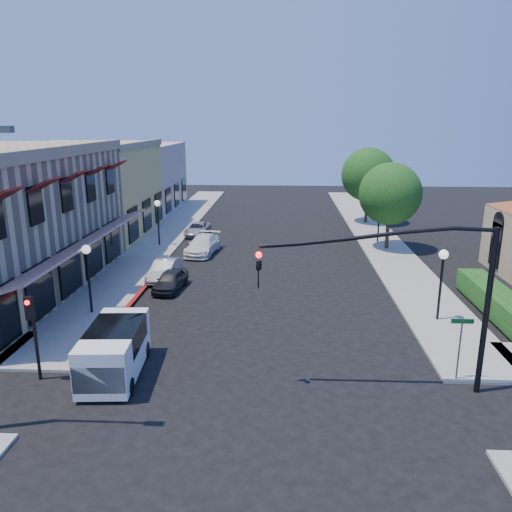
# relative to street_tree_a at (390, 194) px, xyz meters

# --- Properties ---
(ground) EXTENTS (120.00, 120.00, 0.00)m
(ground) POSITION_rel_street_tree_a_xyz_m (-8.80, -22.00, -4.19)
(ground) COLOR black
(ground) RESTS_ON ground
(sidewalk_left) EXTENTS (3.50, 50.00, 0.12)m
(sidewalk_left) POSITION_rel_street_tree_a_xyz_m (-17.55, 5.00, -4.13)
(sidewalk_left) COLOR gray
(sidewalk_left) RESTS_ON ground
(sidewalk_right) EXTENTS (3.50, 50.00, 0.12)m
(sidewalk_right) POSITION_rel_street_tree_a_xyz_m (-0.05, 5.00, -4.13)
(sidewalk_right) COLOR gray
(sidewalk_right) RESTS_ON ground
(curb_red_strip) EXTENTS (0.25, 10.00, 0.06)m
(curb_red_strip) POSITION_rel_street_tree_a_xyz_m (-15.70, -14.00, -4.19)
(curb_red_strip) COLOR maroon
(curb_red_strip) RESTS_ON ground
(yellow_stucco_building) EXTENTS (10.00, 12.00, 7.60)m
(yellow_stucco_building) POSITION_rel_street_tree_a_xyz_m (-24.30, 4.00, -0.39)
(yellow_stucco_building) COLOR tan
(yellow_stucco_building) RESTS_ON ground
(pink_stucco_building) EXTENTS (10.00, 12.00, 7.00)m
(pink_stucco_building) POSITION_rel_street_tree_a_xyz_m (-24.30, 16.00, -0.69)
(pink_stucco_building) COLOR #C7A296
(pink_stucco_building) RESTS_ON ground
(hedge) EXTENTS (1.40, 8.00, 1.10)m
(hedge) POSITION_rel_street_tree_a_xyz_m (2.90, -13.00, -4.19)
(hedge) COLOR #1A4915
(hedge) RESTS_ON ground
(street_tree_a) EXTENTS (4.56, 4.56, 6.48)m
(street_tree_a) POSITION_rel_street_tree_a_xyz_m (0.00, 0.00, 0.00)
(street_tree_a) COLOR #362315
(street_tree_a) RESTS_ON ground
(street_tree_b) EXTENTS (4.94, 4.94, 7.02)m
(street_tree_b) POSITION_rel_street_tree_a_xyz_m (0.00, 10.00, 0.35)
(street_tree_b) COLOR #362315
(street_tree_b) RESTS_ON ground
(signal_mast_arm) EXTENTS (8.01, 0.39, 6.00)m
(signal_mast_arm) POSITION_rel_street_tree_a_xyz_m (-2.94, -20.50, -0.11)
(signal_mast_arm) COLOR black
(signal_mast_arm) RESTS_ON ground
(secondary_signal) EXTENTS (0.28, 0.42, 3.32)m
(secondary_signal) POSITION_rel_street_tree_a_xyz_m (-16.80, -20.59, -1.88)
(secondary_signal) COLOR black
(secondary_signal) RESTS_ON ground
(street_name_sign) EXTENTS (0.80, 0.06, 2.50)m
(street_name_sign) POSITION_rel_street_tree_a_xyz_m (-1.30, -19.80, -2.50)
(street_name_sign) COLOR #595B5E
(street_name_sign) RESTS_ON ground
(lamppost_left_near) EXTENTS (0.44, 0.44, 3.57)m
(lamppost_left_near) POSITION_rel_street_tree_a_xyz_m (-17.30, -14.00, -1.46)
(lamppost_left_near) COLOR black
(lamppost_left_near) RESTS_ON ground
(lamppost_left_far) EXTENTS (0.44, 0.44, 3.57)m
(lamppost_left_far) POSITION_rel_street_tree_a_xyz_m (-17.30, 0.00, -1.46)
(lamppost_left_far) COLOR black
(lamppost_left_far) RESTS_ON ground
(lamppost_right_near) EXTENTS (0.44, 0.44, 3.57)m
(lamppost_right_near) POSITION_rel_street_tree_a_xyz_m (-0.30, -14.00, -1.46)
(lamppost_right_near) COLOR black
(lamppost_right_near) RESTS_ON ground
(lamppost_right_far) EXTENTS (0.44, 0.44, 3.57)m
(lamppost_right_far) POSITION_rel_street_tree_a_xyz_m (-0.30, 2.00, -1.46)
(lamppost_right_far) COLOR black
(lamppost_right_far) RESTS_ON ground
(white_van) EXTENTS (2.16, 4.41, 1.90)m
(white_van) POSITION_rel_street_tree_a_xyz_m (-14.07, -20.05, -3.10)
(white_van) COLOR white
(white_van) RESTS_ON ground
(parked_car_a) EXTENTS (1.72, 3.50, 1.15)m
(parked_car_a) POSITION_rel_street_tree_a_xyz_m (-14.17, -10.10, -3.62)
(parked_car_a) COLOR black
(parked_car_a) RESTS_ON ground
(parked_car_b) EXTENTS (1.63, 3.80, 1.22)m
(parked_car_b) POSITION_rel_street_tree_a_xyz_m (-14.93, -8.17, -3.59)
(parked_car_b) COLOR #B3B6B9
(parked_car_b) RESTS_ON ground
(parked_car_c) EXTENTS (2.38, 4.70, 1.31)m
(parked_car_c) POSITION_rel_street_tree_a_xyz_m (-13.60, -2.00, -3.54)
(parked_car_c) COLOR white
(parked_car_c) RESTS_ON ground
(parked_car_d) EXTENTS (1.91, 3.87, 1.06)m
(parked_car_d) POSITION_rel_street_tree_a_xyz_m (-15.00, 4.00, -3.67)
(parked_car_d) COLOR #AEB1B4
(parked_car_d) RESTS_ON ground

